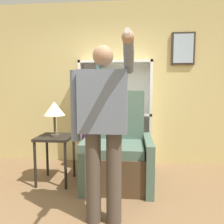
{
  "coord_description": "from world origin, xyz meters",
  "views": [
    {
      "loc": [
        0.43,
        -1.84,
        1.33
      ],
      "look_at": [
        0.2,
        0.62,
        1.06
      ],
      "focal_mm": 35.0,
      "sensor_mm": 36.0,
      "label": 1
    }
  ],
  "objects": [
    {
      "name": "bookcase",
      "position": [
        -0.01,
        1.87,
        0.86
      ],
      "size": [
        1.22,
        0.28,
        1.79
      ],
      "color": "white",
      "rests_on": "ground_plane"
    },
    {
      "name": "side_table",
      "position": [
        -0.64,
        1.07,
        0.55
      ],
      "size": [
        0.47,
        0.47,
        0.67
      ],
      "color": "black",
      "rests_on": "ground_plane"
    },
    {
      "name": "person_standing",
      "position": [
        0.16,
        0.19,
        0.99
      ],
      "size": [
        0.6,
        0.78,
        1.73
      ],
      "color": "#473D33",
      "rests_on": "ground_plane"
    },
    {
      "name": "armchair",
      "position": [
        0.24,
        1.12,
        0.4
      ],
      "size": [
        0.91,
        0.85,
        1.3
      ],
      "color": "#4C3823",
      "rests_on": "ground_plane"
    },
    {
      "name": "wall_back",
      "position": [
        0.01,
        2.03,
        1.4
      ],
      "size": [
        8.0,
        0.11,
        2.8
      ],
      "color": "tan",
      "rests_on": "ground_plane"
    },
    {
      "name": "table_lamp",
      "position": [
        -0.64,
        1.07,
        1.04
      ],
      "size": [
        0.3,
        0.3,
        0.48
      ],
      "color": "#4C4233",
      "rests_on": "side_table"
    }
  ]
}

